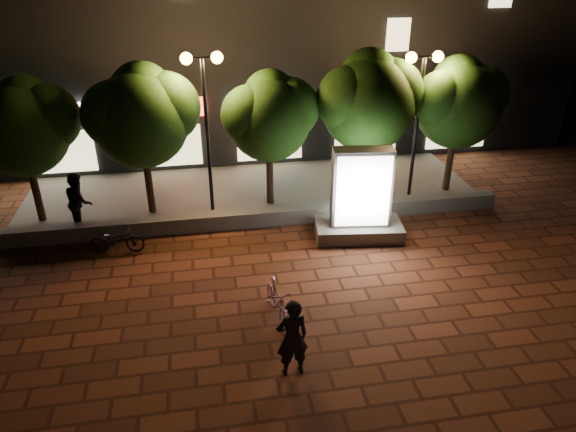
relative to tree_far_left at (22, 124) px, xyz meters
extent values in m
plane|color=brown|center=(6.95, -5.46, -3.29)|extent=(80.00, 80.00, 0.00)
cube|color=#605E59|center=(6.95, -1.46, -3.04)|extent=(16.00, 0.45, 0.50)
cube|color=#605E59|center=(6.95, 1.04, -3.25)|extent=(16.00, 5.00, 0.08)
cube|color=black|center=(6.95, 7.54, 1.71)|extent=(28.00, 8.00, 10.00)
cube|color=white|center=(-0.05, 3.48, -0.69)|extent=(3.20, 0.12, 0.70)
cube|color=beige|center=(-0.05, 3.48, -2.19)|extent=(2.60, 0.10, 1.60)
cube|color=red|center=(3.95, 3.48, -0.69)|extent=(3.20, 0.12, 0.70)
cube|color=beige|center=(3.95, 3.48, -2.19)|extent=(2.60, 0.10, 1.60)
cube|color=#53BBDD|center=(7.95, 3.48, -0.69)|extent=(3.20, 0.12, 0.70)
cube|color=beige|center=(7.95, 3.48, -2.19)|extent=(2.60, 0.10, 1.60)
cube|color=orange|center=(11.95, 3.48, -0.69)|extent=(3.20, 0.12, 0.70)
cube|color=beige|center=(11.95, 3.48, -2.19)|extent=(2.60, 0.10, 1.60)
cube|color=beige|center=(15.95, 3.48, -0.69)|extent=(3.20, 0.12, 0.70)
cube|color=beige|center=(15.95, 3.48, -2.19)|extent=(2.60, 0.10, 1.60)
cube|color=beige|center=(12.95, 3.48, 1.71)|extent=(0.90, 0.10, 1.20)
cylinder|color=#301F12|center=(-0.05, -0.06, -2.09)|extent=(0.24, 0.24, 2.25)
sphere|color=#214C16|center=(-0.05, -0.06, -0.19)|extent=(2.80, 2.80, 2.80)
sphere|color=#214C16|center=(0.65, 0.14, 0.11)|extent=(2.10, 2.10, 2.10)
sphere|color=#214C16|center=(0.05, 0.29, 0.51)|extent=(1.82, 1.82, 1.82)
cylinder|color=#301F12|center=(3.45, -0.06, -2.04)|extent=(0.24, 0.24, 2.34)
sphere|color=#214C16|center=(3.45, -0.06, -0.05)|extent=(3.00, 3.00, 3.00)
sphere|color=#214C16|center=(4.20, 0.14, 0.25)|extent=(2.25, 2.25, 2.25)
sphere|color=#214C16|center=(2.77, -0.21, 0.20)|extent=(2.10, 2.10, 2.10)
sphere|color=#214C16|center=(3.55, 0.29, 0.70)|extent=(1.95, 1.95, 1.95)
cylinder|color=#301F12|center=(7.45, -0.06, -2.11)|extent=(0.24, 0.24, 2.21)
sphere|color=#214C16|center=(7.45, -0.06, -0.26)|extent=(2.70, 2.70, 2.70)
sphere|color=#214C16|center=(8.12, 0.14, 0.04)|extent=(2.03, 2.03, 2.02)
sphere|color=#214C16|center=(6.84, -0.21, -0.01)|extent=(1.89, 1.89, 1.89)
sphere|color=#214C16|center=(7.55, 0.29, 0.41)|extent=(1.76, 1.76, 1.76)
cylinder|color=#301F12|center=(10.75, -0.06, -2.00)|extent=(0.24, 0.24, 2.43)
sphere|color=#214C16|center=(10.75, -0.06, 0.07)|extent=(3.10, 3.10, 3.10)
sphere|color=#214C16|center=(11.52, 0.14, 0.37)|extent=(2.33, 2.33, 2.33)
sphere|color=#214C16|center=(10.05, -0.21, 0.32)|extent=(2.17, 2.17, 2.17)
sphere|color=#214C16|center=(10.85, 0.29, 0.85)|extent=(2.01, 2.02, 2.02)
cylinder|color=#301F12|center=(13.95, -0.06, -2.06)|extent=(0.24, 0.24, 2.29)
sphere|color=#214C16|center=(13.95, -0.06, -0.12)|extent=(2.90, 2.90, 2.90)
sphere|color=#214C16|center=(14.67, 0.14, 0.18)|extent=(2.18, 2.17, 2.17)
sphere|color=#214C16|center=(13.30, -0.21, 0.13)|extent=(2.03, 2.03, 2.03)
sphere|color=#214C16|center=(14.05, 0.29, 0.61)|extent=(1.89, 1.88, 1.88)
cylinder|color=black|center=(5.45, -0.26, -0.71)|extent=(0.12, 0.12, 5.00)
cylinder|color=black|center=(5.45, -0.26, 1.79)|extent=(0.90, 0.08, 0.08)
sphere|color=#FFB13F|center=(5.00, -0.26, 1.79)|extent=(0.36, 0.36, 0.36)
sphere|color=#FFB13F|center=(5.90, -0.26, 1.79)|extent=(0.36, 0.36, 0.36)
cylinder|color=black|center=(12.45, -0.26, -0.81)|extent=(0.12, 0.12, 4.80)
cylinder|color=black|center=(12.45, -0.26, 1.59)|extent=(0.90, 0.08, 0.08)
sphere|color=#FFB13F|center=(12.00, -0.26, 1.59)|extent=(0.36, 0.36, 0.36)
sphere|color=#FFB13F|center=(12.90, -0.26, 1.59)|extent=(0.36, 0.36, 0.36)
cube|color=#605E59|center=(9.81, -2.75, -3.07)|extent=(2.79, 1.64, 0.44)
cube|color=#4C4C51|center=(9.81, -2.75, -1.64)|extent=(1.82, 0.82, 2.42)
cube|color=white|center=(9.77, -3.07, -1.64)|extent=(1.59, 0.25, 2.20)
cube|color=white|center=(9.85, -2.44, -1.64)|extent=(1.59, 0.25, 2.20)
imported|color=#C384AD|center=(6.70, -6.35, -2.78)|extent=(0.72, 1.76, 1.02)
imported|color=black|center=(6.74, -8.15, -2.36)|extent=(0.73, 0.52, 1.86)
imported|color=black|center=(2.58, -2.46, -2.88)|extent=(1.61, 0.67, 0.83)
imported|color=black|center=(1.39, -0.94, -2.26)|extent=(0.95, 1.09, 1.90)
camera|label=1|loc=(5.20, -16.41, 4.80)|focal=32.87mm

